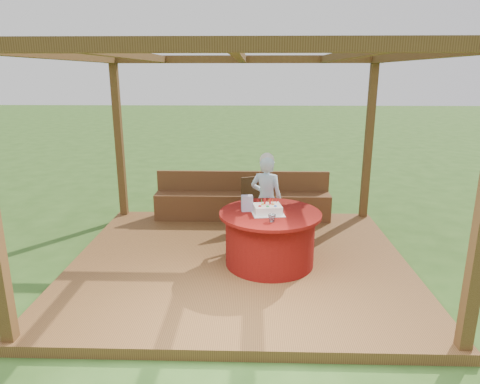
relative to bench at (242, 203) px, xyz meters
The scene contains 10 objects.
ground 1.76m from the bench, 90.00° to the right, with size 60.00×60.00×0.00m, color #2B511B.
deck 1.75m from the bench, 90.00° to the right, with size 4.50×4.00×0.12m, color brown.
pergola 2.65m from the bench, 90.00° to the right, with size 4.50×4.00×2.72m.
bench is the anchor object (origin of this frame).
table 1.88m from the bench, 77.65° to the right, with size 1.32×1.32×0.71m.
chair 0.57m from the bench, 66.45° to the right, with size 0.51×0.51×0.84m.
elderly_woman 1.17m from the bench, 70.01° to the right, with size 0.54×0.43×1.34m.
birthday_cake 1.96m from the bench, 78.95° to the right, with size 0.45×0.45×0.18m.
gift_bag 1.87m from the bench, 86.77° to the right, with size 0.14×0.09×0.21m, color #CC84AE.
drinking_glass 2.28m from the bench, 79.45° to the right, with size 0.10×0.10×0.09m, color white.
Camera 1 is at (0.17, -5.37, 2.57)m, focal length 32.00 mm.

